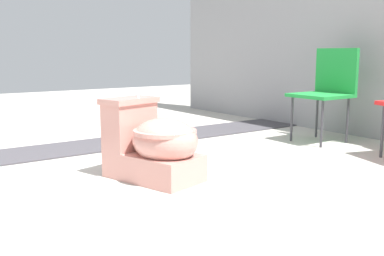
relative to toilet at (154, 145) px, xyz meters
The scene contains 4 objects.
ground_plane 0.37m from the toilet, 74.88° to the right, with size 14.00×14.00×0.00m, color #B7B2A8.
gravel_strip 1.22m from the toilet, 169.52° to the left, with size 0.56×8.00×0.01m, color #423F44.
toilet is the anchor object (origin of this frame).
folding_chair_left 1.95m from the toilet, 95.21° to the left, with size 0.45×0.45×0.83m.
Camera 1 is at (2.31, -1.13, 0.79)m, focal length 42.00 mm.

